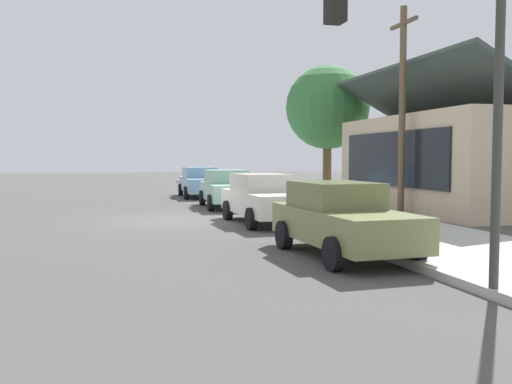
# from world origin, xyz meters

# --- Properties ---
(ground_plane) EXTENTS (120.00, 120.00, 0.00)m
(ground_plane) POSITION_xyz_m (0.00, 0.00, 0.00)
(ground_plane) COLOR #4C4947
(sidewalk_curb) EXTENTS (60.00, 4.20, 0.16)m
(sidewalk_curb) POSITION_xyz_m (0.00, 5.60, 0.08)
(sidewalk_curb) COLOR #B2AFA8
(sidewalk_curb) RESTS_ON ground
(car_skyblue) EXTENTS (4.79, 2.16, 1.59)m
(car_skyblue) POSITION_xyz_m (-10.91, 2.65, 0.82)
(car_skyblue) COLOR #8CB7E0
(car_skyblue) RESTS_ON ground
(car_seafoam) EXTENTS (4.51, 2.13, 1.59)m
(car_seafoam) POSITION_xyz_m (-4.37, 2.77, 0.81)
(car_seafoam) COLOR #9ED1BC
(car_seafoam) RESTS_ON ground
(car_ivory) EXTENTS (4.55, 2.13, 1.59)m
(car_ivory) POSITION_xyz_m (1.53, 2.77, 0.81)
(car_ivory) COLOR silver
(car_ivory) RESTS_ON ground
(car_olive) EXTENTS (4.42, 2.12, 1.59)m
(car_olive) POSITION_xyz_m (7.74, 2.82, 0.81)
(car_olive) COLOR olive
(car_olive) RESTS_ON ground
(storefront_building) EXTENTS (10.43, 7.06, 5.68)m
(storefront_building) POSITION_xyz_m (-0.88, 11.98, 2.02)
(storefront_building) COLOR #CCB293
(storefront_building) RESTS_ON ground
(shade_tree) EXTENTS (4.25, 4.25, 6.79)m
(shade_tree) POSITION_xyz_m (-7.99, 8.74, 4.64)
(shade_tree) COLOR brown
(shade_tree) RESTS_ON ground
(traffic_light_main) EXTENTS (0.37, 2.79, 5.20)m
(traffic_light_main) POSITION_xyz_m (11.72, 2.54, 3.49)
(traffic_light_main) COLOR #383833
(traffic_light_main) RESTS_ON ground
(utility_pole_wooden) EXTENTS (1.80, 0.24, 7.50)m
(utility_pole_wooden) POSITION_xyz_m (0.59, 8.20, 3.93)
(utility_pole_wooden) COLOR brown
(utility_pole_wooden) RESTS_ON ground
(fire_hydrant_red) EXTENTS (0.22, 0.22, 0.71)m
(fire_hydrant_red) POSITION_xyz_m (3.67, 4.20, 0.50)
(fire_hydrant_red) COLOR red
(fire_hydrant_red) RESTS_ON sidewalk_curb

